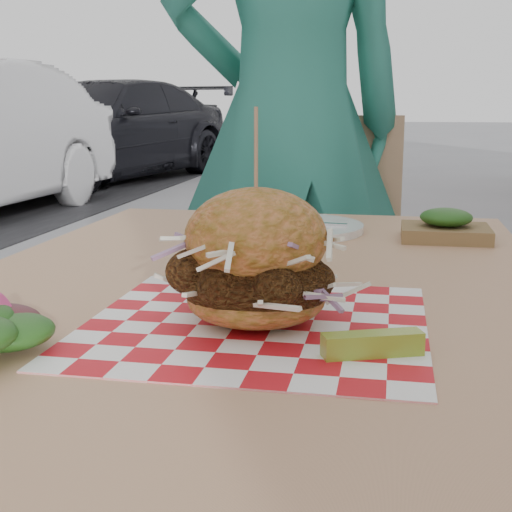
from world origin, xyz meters
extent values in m
imported|color=teal|center=(-0.15, 0.72, 0.93)|extent=(0.80, 0.67, 1.86)
imported|color=black|center=(-3.60, 7.63, 0.65)|extent=(2.90, 4.79, 1.30)
cube|color=tan|center=(-0.06, -0.30, 0.73)|extent=(0.80, 1.20, 0.04)
cylinder|color=#333338|center=(-0.40, 0.24, 0.35)|extent=(0.05, 0.05, 0.71)
cylinder|color=#333338|center=(0.28, 0.24, 0.35)|extent=(0.05, 0.05, 0.71)
cube|color=tan|center=(-0.06, 0.68, 0.45)|extent=(0.46, 0.46, 0.04)
cube|color=tan|center=(-0.08, 0.88, 0.70)|extent=(0.42, 0.08, 0.50)
cylinder|color=#333338|center=(-0.22, 0.48, 0.21)|extent=(0.03, 0.03, 0.43)
cylinder|color=#333338|center=(0.14, 0.52, 0.21)|extent=(0.03, 0.03, 0.43)
cylinder|color=#333338|center=(-0.26, 0.84, 0.21)|extent=(0.03, 0.03, 0.43)
cylinder|color=#333338|center=(0.10, 0.88, 0.21)|extent=(0.03, 0.03, 0.43)
cube|color=red|center=(-0.01, -0.50, 0.75)|extent=(0.36, 0.36, 0.00)
ellipsoid|color=#CA7439|center=(-0.01, -0.50, 0.78)|extent=(0.15, 0.15, 0.05)
ellipsoid|color=brown|center=(-0.01, -0.50, 0.80)|extent=(0.16, 0.15, 0.08)
ellipsoid|color=#CA7439|center=(-0.01, -0.50, 0.84)|extent=(0.15, 0.15, 0.11)
cylinder|color=tan|center=(-0.01, -0.50, 0.92)|extent=(0.00, 0.00, 0.11)
cube|color=#9BAC31|center=(0.11, -0.58, 0.76)|extent=(0.10, 0.05, 0.02)
ellipsoid|color=#3F1419|center=(-0.23, -0.64, 0.76)|extent=(0.08, 0.08, 0.03)
ellipsoid|color=#194914|center=(-0.24, -0.62, 0.76)|extent=(0.08, 0.08, 0.03)
cylinder|color=#D33A7F|center=(-0.24, -0.62, 0.79)|extent=(0.05, 0.05, 0.04)
cylinder|color=white|center=(-0.06, 0.08, 0.76)|extent=(0.27, 0.27, 0.01)
cube|color=silver|center=(-0.09, 0.08, 0.77)|extent=(0.15, 0.03, 0.00)
cube|color=silver|center=(-0.03, 0.08, 0.77)|extent=(0.15, 0.03, 0.00)
cube|color=brown|center=(0.22, 0.04, 0.76)|extent=(0.15, 0.12, 0.02)
ellipsoid|color=#194914|center=(0.22, 0.04, 0.79)|extent=(0.09, 0.09, 0.03)
camera|label=1|loc=(0.12, -1.22, 0.98)|focal=50.00mm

